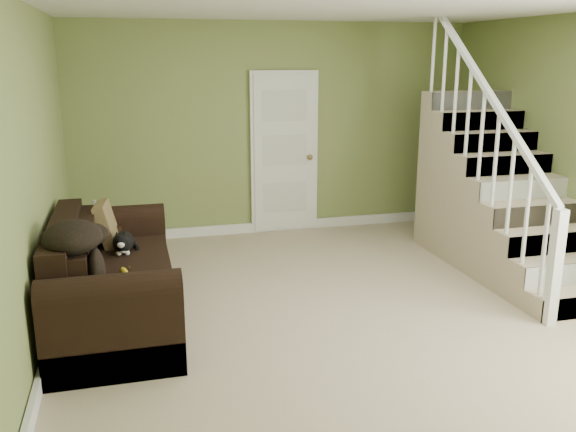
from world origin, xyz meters
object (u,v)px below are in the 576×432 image
side_table (91,253)px  cat (124,242)px  sofa (109,283)px  banana (124,271)px

side_table → cat: bearing=-61.8°
sofa → cat: (0.13, 0.36, 0.24)m
sofa → banana: (0.13, -0.22, 0.17)m
cat → banana: cat is taller
sofa → cat: bearing=69.8°
cat → sofa: bearing=-105.6°
side_table → banana: (0.33, -1.19, 0.19)m
cat → side_table: bearing=122.8°
sofa → banana: sofa is taller
cat → banana: 0.59m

